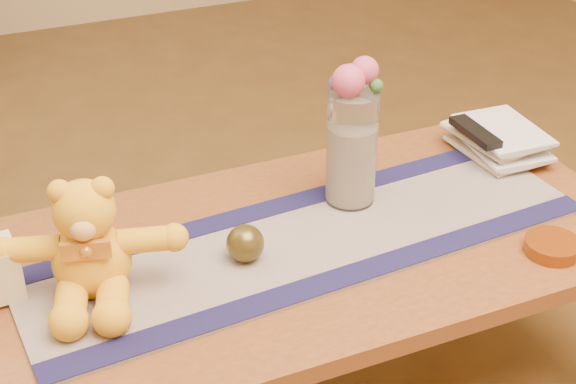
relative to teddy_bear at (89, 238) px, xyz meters
name	(u,v)px	position (x,y,z in m)	size (l,w,h in m)	color
coffee_table_top	(310,248)	(0.45, -0.01, -0.14)	(1.40, 0.70, 0.04)	brown
table_leg_br	(474,206)	(1.09, 0.28, -0.37)	(0.07, 0.07, 0.41)	brown
persian_runner	(309,241)	(0.44, -0.02, -0.12)	(1.20, 0.35, 0.01)	#211B4E
runner_border_near	(344,276)	(0.45, -0.16, -0.11)	(1.20, 0.06, 0.00)	#16143C
runner_border_far	(277,206)	(0.43, 0.13, -0.11)	(1.20, 0.06, 0.00)	#16143C
teddy_bear	(89,238)	(0.00, 0.00, 0.00)	(0.34, 0.28, 0.23)	gold
glass_vase	(352,148)	(0.59, 0.09, 0.02)	(0.11, 0.11, 0.26)	silver
potpourri_fill	(351,164)	(0.59, 0.09, -0.02)	(0.09, 0.09, 0.18)	beige
rose_left	(348,81)	(0.57, 0.08, 0.18)	(0.07, 0.07, 0.07)	#C04365
rose_right	(365,70)	(0.62, 0.10, 0.19)	(0.06, 0.06, 0.06)	#C04365
blue_flower_back	(351,74)	(0.60, 0.13, 0.17)	(0.04, 0.04, 0.04)	#4A57A2
blue_flower_side	(337,83)	(0.56, 0.11, 0.17)	(0.04, 0.04, 0.04)	#4A57A2
leaf_sprig	(376,86)	(0.63, 0.07, 0.16)	(0.03, 0.03, 0.03)	#33662D
bronze_ball	(245,243)	(0.30, -0.03, -0.08)	(0.08, 0.08, 0.08)	#484018
book_bottom	(469,158)	(0.95, 0.14, -0.11)	(0.17, 0.22, 0.02)	beige
book_lower	(473,151)	(0.95, 0.14, -0.09)	(0.16, 0.22, 0.02)	beige
book_upper	(468,144)	(0.94, 0.15, -0.07)	(0.17, 0.22, 0.02)	beige
book_top	(474,137)	(0.95, 0.14, -0.05)	(0.16, 0.22, 0.02)	beige
tv_remote	(475,132)	(0.95, 0.13, -0.04)	(0.04, 0.16, 0.02)	black
amber_dish	(552,246)	(0.89, -0.25, -0.11)	(0.12, 0.12, 0.03)	#BF5914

